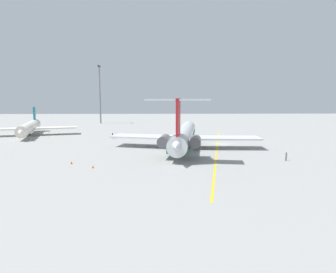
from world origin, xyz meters
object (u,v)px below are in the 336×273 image
at_px(light_mast, 100,92).
at_px(main_jetliner, 184,135).
at_px(airliner_mid_left, 29,128).
at_px(safety_cone_wingtip, 93,167).
at_px(ground_crew_near_nose, 286,155).
at_px(safety_cone_tail, 71,163).
at_px(ground_crew_near_tail, 113,135).
at_px(safety_cone_nose, 134,135).

bearing_deg(light_mast, main_jetliner, -154.00).
distance_m(airliner_mid_left, safety_cone_wingtip, 54.45).
relative_size(ground_crew_near_nose, safety_cone_tail, 3.09).
distance_m(main_jetliner, safety_cone_tail, 27.52).
bearing_deg(ground_crew_near_tail, ground_crew_near_nose, 120.62).
relative_size(ground_crew_near_nose, safety_cone_nose, 3.09).
bearing_deg(airliner_mid_left, ground_crew_near_tail, 59.93).
height_order(safety_cone_nose, safety_cone_tail, same).
distance_m(main_jetliner, ground_crew_near_nose, 23.75).
xyz_separation_m(safety_cone_wingtip, light_mast, (90.18, 17.07, 14.74)).
xyz_separation_m(airliner_mid_left, safety_cone_tail, (-41.37, -26.25, -2.40)).
xyz_separation_m(airliner_mid_left, safety_cone_nose, (-1.29, -34.45, -2.40)).
xyz_separation_m(safety_cone_nose, safety_cone_wingtip, (-43.40, 3.43, 0.00)).
bearing_deg(safety_cone_tail, main_jetliner, -55.04).
relative_size(ground_crew_near_tail, safety_cone_wingtip, 3.24).
bearing_deg(main_jetliner, safety_cone_tail, 133.87).
bearing_deg(safety_cone_tail, ground_crew_near_nose, -87.53).
relative_size(ground_crew_near_nose, ground_crew_near_tail, 0.95).
bearing_deg(main_jetliner, safety_cone_wingtip, 146.00).
bearing_deg(safety_cone_wingtip, light_mast, 10.72).
bearing_deg(ground_crew_near_tail, safety_cone_wingtip, 73.84).
bearing_deg(ground_crew_near_tail, safety_cone_tail, 66.20).
height_order(safety_cone_wingtip, light_mast, light_mast).
xyz_separation_m(ground_crew_near_nose, safety_cone_wingtip, (-5.10, 36.79, -0.80)).
bearing_deg(safety_cone_wingtip, safety_cone_nose, -4.52).
distance_m(ground_crew_near_tail, light_mast, 56.61).
height_order(ground_crew_near_nose, ground_crew_near_tail, ground_crew_near_tail).
relative_size(airliner_mid_left, ground_crew_near_nose, 17.67).
bearing_deg(light_mast, ground_crew_near_tail, -164.75).
bearing_deg(ground_crew_near_tail, light_mast, -94.95).
xyz_separation_m(main_jetliner, airliner_mid_left, (25.69, 48.67, -0.67)).
xyz_separation_m(main_jetliner, safety_cone_wingtip, (-18.99, 17.65, -3.06)).
distance_m(main_jetliner, safety_cone_nose, 28.41).
relative_size(airliner_mid_left, safety_cone_nose, 54.51).
distance_m(ground_crew_near_tail, safety_cone_tail, 33.99).
distance_m(main_jetliner, light_mast, 80.06).
height_order(ground_crew_near_nose, safety_cone_nose, ground_crew_near_nose).
bearing_deg(safety_cone_wingtip, airliner_mid_left, 34.77).
bearing_deg(ground_crew_near_tail, main_jetliner, 117.83).
height_order(airliner_mid_left, safety_cone_nose, airliner_mid_left).
relative_size(main_jetliner, ground_crew_near_tail, 23.54).
height_order(ground_crew_near_nose, safety_cone_tail, ground_crew_near_nose).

